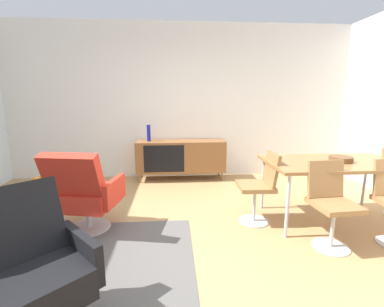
{
  "coord_description": "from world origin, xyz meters",
  "views": [
    {
      "loc": [
        -0.15,
        -2.45,
        1.47
      ],
      "look_at": [
        0.05,
        0.41,
        0.87
      ],
      "focal_mm": 24.84,
      "sensor_mm": 36.0,
      "label": 1
    }
  ],
  "objects_px": {
    "vase_cobalt": "(149,133)",
    "dining_table": "(334,165)",
    "side_table_round": "(42,203)",
    "armchair_black_shell": "(22,269)",
    "fruit_bowl": "(40,182)",
    "wooden_bowl_on_table": "(341,159)",
    "lounge_chair_red": "(83,192)",
    "sideboard": "(181,156)",
    "dining_chair_front_left": "(331,201)",
    "dining_chair_near_window": "(260,185)"
  },
  "relations": [
    {
      "from": "sideboard",
      "to": "vase_cobalt",
      "type": "distance_m",
      "value": 0.71
    },
    {
      "from": "dining_chair_front_left",
      "to": "armchair_black_shell",
      "type": "height_order",
      "value": "armchair_black_shell"
    },
    {
      "from": "lounge_chair_red",
      "to": "side_table_round",
      "type": "relative_size",
      "value": 1.82
    },
    {
      "from": "sideboard",
      "to": "fruit_bowl",
      "type": "xyz_separation_m",
      "value": [
        -1.61,
        -1.83,
        0.12
      ]
    },
    {
      "from": "armchair_black_shell",
      "to": "fruit_bowl",
      "type": "bearing_deg",
      "value": 111.47
    },
    {
      "from": "sideboard",
      "to": "fruit_bowl",
      "type": "height_order",
      "value": "sideboard"
    },
    {
      "from": "dining_chair_near_window",
      "to": "armchair_black_shell",
      "type": "xyz_separation_m",
      "value": [
        -1.94,
        -1.45,
        -0.0
      ]
    },
    {
      "from": "sideboard",
      "to": "dining_chair_front_left",
      "type": "bearing_deg",
      "value": -58.96
    },
    {
      "from": "fruit_bowl",
      "to": "lounge_chair_red",
      "type": "bearing_deg",
      "value": -8.51
    },
    {
      "from": "vase_cobalt",
      "to": "dining_chair_near_window",
      "type": "height_order",
      "value": "vase_cobalt"
    },
    {
      "from": "dining_table",
      "to": "wooden_bowl_on_table",
      "type": "bearing_deg",
      "value": -27.04
    },
    {
      "from": "dining_chair_front_left",
      "to": "lounge_chair_red",
      "type": "xyz_separation_m",
      "value": [
        -2.55,
        0.46,
        -0.0
      ]
    },
    {
      "from": "dining_chair_front_left",
      "to": "wooden_bowl_on_table",
      "type": "bearing_deg",
      "value": 52.39
    },
    {
      "from": "lounge_chair_red",
      "to": "fruit_bowl",
      "type": "relative_size",
      "value": 4.73
    },
    {
      "from": "wooden_bowl_on_table",
      "to": "side_table_round",
      "type": "xyz_separation_m",
      "value": [
        -3.45,
        0.0,
        -0.45
      ]
    },
    {
      "from": "sideboard",
      "to": "vase_cobalt",
      "type": "bearing_deg",
      "value": 179.81
    },
    {
      "from": "side_table_round",
      "to": "armchair_black_shell",
      "type": "bearing_deg",
      "value": -68.48
    },
    {
      "from": "lounge_chair_red",
      "to": "fruit_bowl",
      "type": "xyz_separation_m",
      "value": [
        -0.48,
        0.07,
        0.1
      ]
    },
    {
      "from": "vase_cobalt",
      "to": "dining_table",
      "type": "bearing_deg",
      "value": -37.62
    },
    {
      "from": "wooden_bowl_on_table",
      "to": "lounge_chair_red",
      "type": "xyz_separation_m",
      "value": [
        -2.96,
        -0.07,
        -0.3
      ]
    },
    {
      "from": "dining_chair_near_window",
      "to": "dining_chair_front_left",
      "type": "distance_m",
      "value": 0.77
    },
    {
      "from": "dining_chair_near_window",
      "to": "lounge_chair_red",
      "type": "xyz_separation_m",
      "value": [
        -2.02,
        -0.09,
        -0.0
      ]
    },
    {
      "from": "sideboard",
      "to": "side_table_round",
      "type": "height_order",
      "value": "sideboard"
    },
    {
      "from": "sideboard",
      "to": "dining_chair_near_window",
      "type": "height_order",
      "value": "dining_chair_near_window"
    },
    {
      "from": "wooden_bowl_on_table",
      "to": "dining_chair_front_left",
      "type": "height_order",
      "value": "dining_chair_front_left"
    },
    {
      "from": "armchair_black_shell",
      "to": "fruit_bowl",
      "type": "height_order",
      "value": "armchair_black_shell"
    },
    {
      "from": "sideboard",
      "to": "dining_chair_near_window",
      "type": "bearing_deg",
      "value": -63.8
    },
    {
      "from": "dining_chair_near_window",
      "to": "side_table_round",
      "type": "relative_size",
      "value": 1.65
    },
    {
      "from": "dining_chair_near_window",
      "to": "vase_cobalt",
      "type": "bearing_deg",
      "value": 128.85
    },
    {
      "from": "vase_cobalt",
      "to": "wooden_bowl_on_table",
      "type": "height_order",
      "value": "vase_cobalt"
    },
    {
      "from": "sideboard",
      "to": "armchair_black_shell",
      "type": "relative_size",
      "value": 1.69
    },
    {
      "from": "dining_chair_front_left",
      "to": "side_table_round",
      "type": "relative_size",
      "value": 1.65
    },
    {
      "from": "lounge_chair_red",
      "to": "vase_cobalt",
      "type": "bearing_deg",
      "value": 73.62
    },
    {
      "from": "dining_chair_near_window",
      "to": "lounge_chair_red",
      "type": "distance_m",
      "value": 2.02
    },
    {
      "from": "fruit_bowl",
      "to": "vase_cobalt",
      "type": "bearing_deg",
      "value": 60.38
    },
    {
      "from": "sideboard",
      "to": "armchair_black_shell",
      "type": "xyz_separation_m",
      "value": [
        -1.05,
        -3.26,
        0.03
      ]
    },
    {
      "from": "sideboard",
      "to": "fruit_bowl",
      "type": "relative_size",
      "value": 8.0
    },
    {
      "from": "dining_table",
      "to": "lounge_chair_red",
      "type": "height_order",
      "value": "lounge_chair_red"
    },
    {
      "from": "fruit_bowl",
      "to": "side_table_round",
      "type": "bearing_deg",
      "value": -148.62
    },
    {
      "from": "vase_cobalt",
      "to": "armchair_black_shell",
      "type": "bearing_deg",
      "value": -98.39
    },
    {
      "from": "fruit_bowl",
      "to": "dining_chair_front_left",
      "type": "bearing_deg",
      "value": -9.98
    },
    {
      "from": "sideboard",
      "to": "side_table_round",
      "type": "relative_size",
      "value": 3.08
    },
    {
      "from": "side_table_round",
      "to": "vase_cobalt",
      "type": "bearing_deg",
      "value": 60.36
    },
    {
      "from": "armchair_black_shell",
      "to": "side_table_round",
      "type": "xyz_separation_m",
      "value": [
        -0.56,
        1.43,
        -0.15
      ]
    },
    {
      "from": "dining_chair_front_left",
      "to": "side_table_round",
      "type": "height_order",
      "value": "dining_chair_front_left"
    },
    {
      "from": "side_table_round",
      "to": "wooden_bowl_on_table",
      "type": "bearing_deg",
      "value": -0.04
    },
    {
      "from": "sideboard",
      "to": "dining_table",
      "type": "bearing_deg",
      "value": -45.46
    },
    {
      "from": "armchair_black_shell",
      "to": "side_table_round",
      "type": "height_order",
      "value": "armchair_black_shell"
    },
    {
      "from": "wooden_bowl_on_table",
      "to": "armchair_black_shell",
      "type": "relative_size",
      "value": 0.27
    },
    {
      "from": "dining_chair_near_window",
      "to": "dining_chair_front_left",
      "type": "relative_size",
      "value": 1.0
    }
  ]
}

